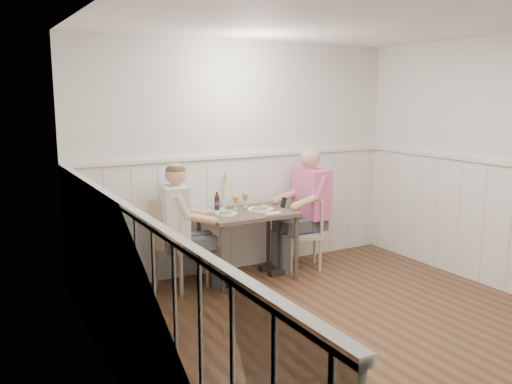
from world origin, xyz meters
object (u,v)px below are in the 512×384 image
(dining_table, at_px, (247,220))
(man_in_pink, at_px, (308,217))
(diner_cream, at_px, (179,237))
(grass_vase, at_px, (223,191))
(beer_bottle, at_px, (217,202))
(chair_left, at_px, (177,241))
(chair_right, at_px, (308,231))

(dining_table, relative_size, man_in_pink, 0.70)
(diner_cream, xyz_separation_m, grass_vase, (0.66, 0.31, 0.37))
(beer_bottle, xyz_separation_m, grass_vase, (0.11, 0.08, 0.10))
(dining_table, xyz_separation_m, chair_left, (-0.80, 0.05, -0.14))
(chair_left, distance_m, man_in_pink, 1.62)
(chair_left, relative_size, beer_bottle, 4.59)
(chair_left, bearing_deg, beer_bottle, 17.94)
(chair_right, xyz_separation_m, man_in_pink, (0.03, 0.04, 0.15))
(diner_cream, bearing_deg, chair_right, -1.17)
(chair_right, bearing_deg, diner_cream, 178.83)
(chair_right, xyz_separation_m, diner_cream, (-1.58, 0.03, 0.12))
(beer_bottle, bearing_deg, chair_left, -162.06)
(chair_left, distance_m, grass_vase, 0.83)
(dining_table, bearing_deg, grass_vase, 114.02)
(man_in_pink, xyz_separation_m, beer_bottle, (-1.07, 0.22, 0.24))
(grass_vase, bearing_deg, chair_left, -158.63)
(dining_table, bearing_deg, man_in_pink, 0.83)
(grass_vase, bearing_deg, beer_bottle, -144.57)
(dining_table, distance_m, man_in_pink, 0.82)
(beer_bottle, relative_size, grass_vase, 0.48)
(dining_table, bearing_deg, beer_bottle, 137.92)
(grass_vase, bearing_deg, diner_cream, -154.78)
(chair_right, distance_m, diner_cream, 1.59)
(chair_left, relative_size, diner_cream, 0.70)
(dining_table, relative_size, grass_vase, 2.32)
(dining_table, xyz_separation_m, chair_right, (0.78, -0.03, -0.21))
(man_in_pink, relative_size, beer_bottle, 6.89)
(chair_left, relative_size, man_in_pink, 0.67)
(chair_right, xyz_separation_m, chair_left, (-1.58, 0.08, 0.07))
(diner_cream, bearing_deg, man_in_pink, 0.42)
(chair_right, height_order, man_in_pink, man_in_pink)
(dining_table, xyz_separation_m, beer_bottle, (-0.25, 0.23, 0.19))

